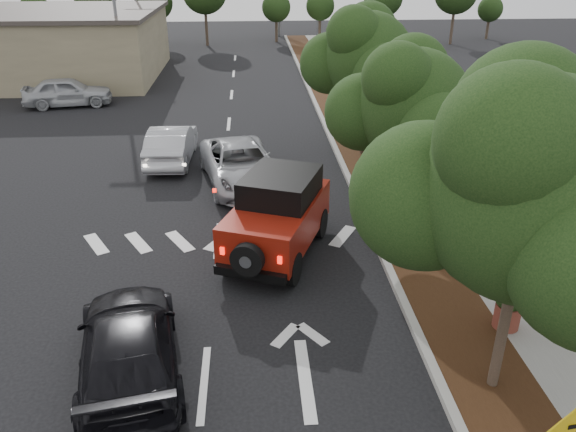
{
  "coord_description": "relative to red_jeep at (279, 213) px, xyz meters",
  "views": [
    {
      "loc": [
        1.07,
        -8.62,
        7.76
      ],
      "look_at": [
        1.86,
        3.0,
        2.16
      ],
      "focal_mm": 35.0,
      "sensor_mm": 36.0,
      "label": 1
    }
  ],
  "objects": [
    {
      "name": "ground",
      "position": [
        -1.79,
        -5.3,
        -1.15
      ],
      "size": [
        120.0,
        120.0,
        0.0
      ],
      "primitive_type": "plane",
      "color": "black",
      "rests_on": "ground"
    },
    {
      "name": "curb",
      "position": [
        2.81,
        6.7,
        -1.08
      ],
      "size": [
        0.2,
        70.0,
        0.15
      ],
      "primitive_type": "cube",
      "color": "#9E9B93",
      "rests_on": "ground"
    },
    {
      "name": "planting_strip",
      "position": [
        3.81,
        6.7,
        -1.09
      ],
      "size": [
        1.8,
        70.0,
        0.12
      ],
      "primitive_type": "cube",
      "color": "black",
      "rests_on": "ground"
    },
    {
      "name": "sidewalk",
      "position": [
        5.71,
        6.7,
        -1.09
      ],
      "size": [
        2.0,
        70.0,
        0.12
      ],
      "primitive_type": "cube",
      "color": "gray",
      "rests_on": "ground"
    },
    {
      "name": "hedge",
      "position": [
        7.11,
        6.7,
        -0.75
      ],
      "size": [
        0.8,
        70.0,
        0.8
      ],
      "primitive_type": "cube",
      "color": "black",
      "rests_on": "ground"
    },
    {
      "name": "transmission_tower",
      "position": [
        4.21,
        42.7,
        -1.15
      ],
      "size": [
        7.0,
        4.0,
        28.0
      ],
      "primitive_type": null,
      "color": "slate",
      "rests_on": "ground"
    },
    {
      "name": "street_tree_near",
      "position": [
        3.81,
        -5.8,
        -1.15
      ],
      "size": [
        3.8,
        3.8,
        5.92
      ],
      "primitive_type": null,
      "color": "black",
      "rests_on": "ground"
    },
    {
      "name": "street_tree_mid",
      "position": [
        3.81,
        1.2,
        -1.15
      ],
      "size": [
        3.2,
        3.2,
        5.32
      ],
      "primitive_type": null,
      "color": "black",
      "rests_on": "ground"
    },
    {
      "name": "street_tree_far",
      "position": [
        3.81,
        7.7,
        -1.15
      ],
      "size": [
        3.4,
        3.4,
        5.62
      ],
      "primitive_type": null,
      "color": "black",
      "rests_on": "ground"
    },
    {
      "name": "light_pole_a",
      "position": [
        -8.29,
        20.7,
        -1.15
      ],
      "size": [
        2.0,
        0.22,
        9.0
      ],
      "primitive_type": null,
      "color": "slate",
      "rests_on": "ground"
    },
    {
      "name": "light_pole_b",
      "position": [
        -9.29,
        32.7,
        -1.15
      ],
      "size": [
        2.0,
        0.22,
        9.0
      ],
      "primitive_type": null,
      "color": "slate",
      "rests_on": "ground"
    },
    {
      "name": "red_jeep",
      "position": [
        0.0,
        0.0,
        0.0
      ],
      "size": [
        3.31,
        4.64,
        2.27
      ],
      "rotation": [
        0.0,
        0.0,
        -0.37
      ],
      "color": "black",
      "rests_on": "ground"
    },
    {
      "name": "silver_suv_ahead",
      "position": [
        -1.12,
        5.04,
        -0.42
      ],
      "size": [
        3.44,
        5.63,
        1.46
      ],
      "primitive_type": "imported",
      "rotation": [
        0.0,
        0.0,
        0.2
      ],
      "color": "#9FA1A6",
      "rests_on": "ground"
    },
    {
      "name": "black_suv_oncoming",
      "position": [
        -3.24,
        -4.9,
        -0.47
      ],
      "size": [
        2.77,
        4.99,
        1.37
      ],
      "primitive_type": "imported",
      "rotation": [
        0.0,
        0.0,
        3.33
      ],
      "color": "black",
      "rests_on": "ground"
    },
    {
      "name": "silver_sedan_oncoming",
      "position": [
        -3.87,
        7.58,
        -0.42
      ],
      "size": [
        1.7,
        4.48,
        1.46
      ],
      "primitive_type": "imported",
      "rotation": [
        0.0,
        0.0,
        3.11
      ],
      "color": "#B8B9C0",
      "rests_on": "ground"
    },
    {
      "name": "parked_suv",
      "position": [
        -10.46,
        16.71,
        -0.38
      ],
      "size": [
        4.77,
        2.54,
        1.55
      ],
      "primitive_type": "imported",
      "rotation": [
        0.0,
        0.0,
        1.74
      ],
      "color": "#AEB1B6",
      "rests_on": "ground"
    },
    {
      "name": "terracotta_planter",
      "position": [
        4.81,
        -4.06,
        -0.32
      ],
      "size": [
        0.71,
        0.71,
        1.24
      ],
      "rotation": [
        0.0,
        0.0,
        0.0
      ],
      "color": "brown",
      "rests_on": "ground"
    }
  ]
}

